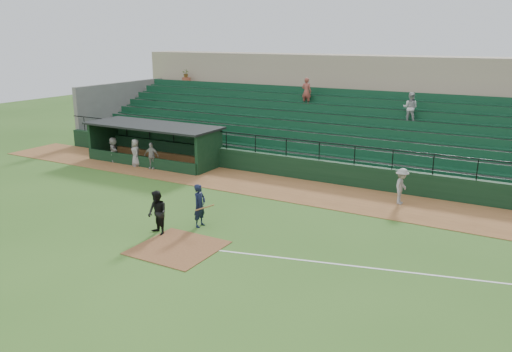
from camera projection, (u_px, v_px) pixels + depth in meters
The scene contains 12 objects.
ground at pixel (193, 239), 20.24m from camera, with size 90.00×90.00×0.00m, color #325B1D.
warning_track at pixel (284, 188), 26.95m from camera, with size 40.00×4.00×0.03m, color brown.
home_plate_dirt at pixel (178, 248), 19.40m from camera, with size 3.00×3.00×0.03m, color brown.
foul_line at pixel (405, 272), 17.44m from camera, with size 18.00×0.09×0.01m, color white.
stadium_structure at pixel (343, 122), 33.43m from camera, with size 38.00×13.08×6.40m.
dugout at pixel (158, 140), 32.55m from camera, with size 8.90×3.20×2.42m.
batter_at_plate at pixel (200, 205), 21.40m from camera, with size 1.02×0.71×1.83m.
umpire at pixel (157, 213), 20.53m from camera, with size 0.88×0.69×1.81m, color black.
runner at pixel (402, 186), 24.21m from camera, with size 1.12×0.64×1.73m, color gray.
dugout_player_a at pixel (151, 156), 30.64m from camera, with size 0.93×0.39×1.59m, color #9C9792.
dugout_player_b at pixel (136, 153), 31.28m from camera, with size 0.82×0.53×1.67m, color gray.
dugout_player_c at pixel (113, 149), 32.37m from camera, with size 1.46×0.46×1.57m, color gray.
Camera 1 is at (11.47, -15.18, 7.77)m, focal length 36.03 mm.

